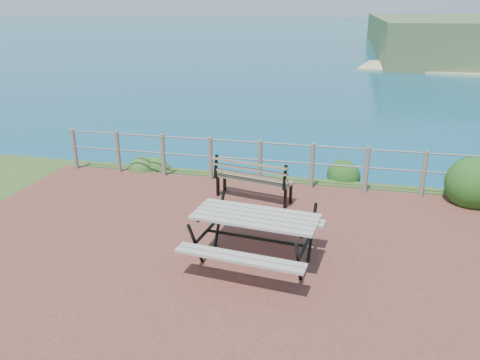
# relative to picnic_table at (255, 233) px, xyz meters

# --- Properties ---
(ground) EXTENTS (10.00, 7.00, 0.12)m
(ground) POSITION_rel_picnic_table_xyz_m (-0.58, 0.08, -0.51)
(ground) COLOR brown
(ground) RESTS_ON ground
(ocean) EXTENTS (1200.00, 1200.00, 0.00)m
(ocean) POSITION_rel_picnic_table_xyz_m (-0.58, 200.08, -0.51)
(ocean) COLOR #135F73
(ocean) RESTS_ON ground
(safety_railing) EXTENTS (9.40, 0.10, 1.00)m
(safety_railing) POSITION_rel_picnic_table_xyz_m (-0.58, 3.43, 0.06)
(safety_railing) COLOR #6B5B4C
(safety_railing) RESTS_ON ground
(picnic_table) EXTENTS (1.96, 1.63, 0.80)m
(picnic_table) POSITION_rel_picnic_table_xyz_m (0.00, 0.00, 0.00)
(picnic_table) COLOR gray
(picnic_table) RESTS_ON ground
(park_bench) EXTENTS (1.68, 0.76, 0.92)m
(park_bench) POSITION_rel_picnic_table_xyz_m (-0.53, 2.48, 0.10)
(park_bench) COLOR brown
(park_bench) RESTS_ON ground
(shrub_lip_west) EXTENTS (0.77, 0.77, 0.51)m
(shrub_lip_west) POSITION_rel_picnic_table_xyz_m (-3.37, 3.99, -0.51)
(shrub_lip_west) COLOR #2B5720
(shrub_lip_west) RESTS_ON ground
(shrub_lip_east) EXTENTS (0.84, 0.84, 0.61)m
(shrub_lip_east) POSITION_rel_picnic_table_xyz_m (1.42, 4.37, -0.51)
(shrub_lip_east) COLOR #184615
(shrub_lip_east) RESTS_ON ground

